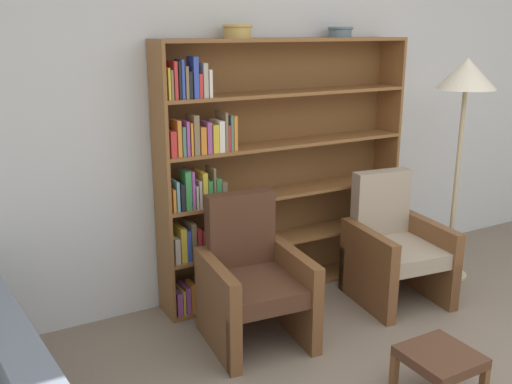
{
  "coord_description": "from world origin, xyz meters",
  "views": [
    {
      "loc": [
        -2.5,
        -1.51,
        2.05
      ],
      "look_at": [
        -0.63,
        1.83,
        0.95
      ],
      "focal_mm": 40.0,
      "sensor_mm": 36.0,
      "label": 1
    }
  ],
  "objects_px": {
    "bookshelf": "(263,174)",
    "bowl_copper": "(238,30)",
    "floor_lamp": "(466,85)",
    "bowl_cream": "(340,31)",
    "armchair_leather": "(253,282)",
    "footstool": "(440,361)",
    "armchair_cushioned": "(394,248)"
  },
  "relations": [
    {
      "from": "bowl_copper",
      "to": "floor_lamp",
      "type": "distance_m",
      "value": 1.88
    },
    {
      "from": "footstool",
      "to": "floor_lamp",
      "type": "bearing_deg",
      "value": 40.9
    },
    {
      "from": "bowl_cream",
      "to": "armchair_leather",
      "type": "bearing_deg",
      "value": -152.03
    },
    {
      "from": "bowl_copper",
      "to": "bowl_cream",
      "type": "bearing_deg",
      "value": 0.0
    },
    {
      "from": "floor_lamp",
      "to": "bowl_cream",
      "type": "bearing_deg",
      "value": 149.66
    },
    {
      "from": "footstool",
      "to": "armchair_leather",
      "type": "bearing_deg",
      "value": 117.3
    },
    {
      "from": "bowl_cream",
      "to": "floor_lamp",
      "type": "distance_m",
      "value": 1.08
    },
    {
      "from": "bookshelf",
      "to": "bowl_copper",
      "type": "height_order",
      "value": "bowl_copper"
    },
    {
      "from": "armchair_cushioned",
      "to": "footstool",
      "type": "xyz_separation_m",
      "value": [
        -0.68,
        -1.12,
        -0.16
      ]
    },
    {
      "from": "bowl_cream",
      "to": "armchair_cushioned",
      "type": "xyz_separation_m",
      "value": [
        0.16,
        -0.58,
        -1.62
      ]
    },
    {
      "from": "bowl_copper",
      "to": "armchair_cushioned",
      "type": "height_order",
      "value": "bowl_copper"
    },
    {
      "from": "bowl_cream",
      "to": "bookshelf",
      "type": "bearing_deg",
      "value": 178.44
    },
    {
      "from": "floor_lamp",
      "to": "bowl_copper",
      "type": "bearing_deg",
      "value": 163.92
    },
    {
      "from": "bowl_copper",
      "to": "armchair_leather",
      "type": "xyz_separation_m",
      "value": [
        -0.21,
        -0.58,
        -1.63
      ]
    },
    {
      "from": "bowl_copper",
      "to": "armchair_cushioned",
      "type": "bearing_deg",
      "value": -28.99
    },
    {
      "from": "armchair_leather",
      "to": "footstool",
      "type": "distance_m",
      "value": 1.28
    },
    {
      "from": "armchair_leather",
      "to": "bowl_cream",
      "type": "bearing_deg",
      "value": -146.32
    },
    {
      "from": "bowl_copper",
      "to": "bookshelf",
      "type": "bearing_deg",
      "value": 4.82
    },
    {
      "from": "footstool",
      "to": "bookshelf",
      "type": "bearing_deg",
      "value": 95.19
    },
    {
      "from": "armchair_cushioned",
      "to": "armchair_leather",
      "type": "bearing_deg",
      "value": 7.13
    },
    {
      "from": "bowl_cream",
      "to": "armchair_leather",
      "type": "xyz_separation_m",
      "value": [
        -1.1,
        -0.58,
        -1.62
      ]
    },
    {
      "from": "bowl_cream",
      "to": "footstool",
      "type": "xyz_separation_m",
      "value": [
        -0.52,
        -1.71,
        -1.78
      ]
    },
    {
      "from": "bookshelf",
      "to": "bowl_copper",
      "type": "relative_size",
      "value": 9.7
    },
    {
      "from": "bowl_cream",
      "to": "armchair_leather",
      "type": "distance_m",
      "value": 2.04
    },
    {
      "from": "armchair_leather",
      "to": "footstool",
      "type": "relative_size",
      "value": 2.54
    },
    {
      "from": "floor_lamp",
      "to": "bookshelf",
      "type": "bearing_deg",
      "value": 161.17
    },
    {
      "from": "footstool",
      "to": "bowl_copper",
      "type": "bearing_deg",
      "value": 102.39
    },
    {
      "from": "armchair_leather",
      "to": "floor_lamp",
      "type": "xyz_separation_m",
      "value": [
        1.97,
        0.08,
        1.21
      ]
    },
    {
      "from": "bookshelf",
      "to": "armchair_leather",
      "type": "bearing_deg",
      "value": -125.14
    },
    {
      "from": "bookshelf",
      "to": "bowl_copper",
      "type": "bearing_deg",
      "value": -175.18
    },
    {
      "from": "bowl_cream",
      "to": "floor_lamp",
      "type": "xyz_separation_m",
      "value": [
        0.87,
        -0.51,
        -0.41
      ]
    },
    {
      "from": "bookshelf",
      "to": "armchair_cushioned",
      "type": "xyz_separation_m",
      "value": [
        0.84,
        -0.6,
        -0.56
      ]
    }
  ]
}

